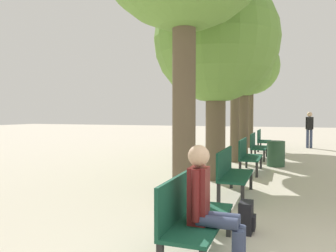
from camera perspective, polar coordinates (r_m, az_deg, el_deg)
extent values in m
cube|color=#144733|center=(3.92, 5.59, -16.06)|extent=(0.51, 1.52, 0.04)
cube|color=#144733|center=(3.90, 2.17, -12.00)|extent=(0.04, 1.52, 0.50)
cube|color=black|center=(4.61, 10.53, -16.09)|extent=(0.06, 0.06, 0.39)
cube|color=black|center=(4.69, 5.24, -15.73)|extent=(0.06, 0.06, 0.39)
cube|color=#144733|center=(6.66, 11.82, -8.50)|extent=(0.51, 1.52, 0.04)
cube|color=#144733|center=(6.65, 9.81, -6.15)|extent=(0.04, 1.52, 0.50)
cube|color=black|center=(5.98, 12.85, -11.83)|extent=(0.06, 0.06, 0.39)
cube|color=black|center=(7.37, 14.25, -9.19)|extent=(0.06, 0.06, 0.39)
cube|color=black|center=(6.05, 8.80, -11.65)|extent=(0.06, 0.06, 0.39)
cube|color=black|center=(7.42, 10.97, -9.09)|extent=(0.06, 0.06, 0.39)
cube|color=#144733|center=(9.48, 14.30, -5.35)|extent=(0.51, 1.52, 0.04)
cube|color=#144733|center=(9.47, 12.89, -3.71)|extent=(0.04, 1.52, 0.50)
cube|color=black|center=(8.79, 15.20, -7.37)|extent=(0.06, 0.06, 0.39)
cube|color=black|center=(10.19, 15.87, -6.07)|extent=(0.06, 0.06, 0.39)
cube|color=black|center=(8.83, 12.45, -7.30)|extent=(0.06, 0.06, 0.39)
cube|color=black|center=(10.23, 13.51, -6.02)|extent=(0.06, 0.06, 0.39)
cube|color=#144733|center=(12.32, 15.63, -3.65)|extent=(0.51, 1.52, 0.04)
cube|color=#144733|center=(12.32, 14.54, -2.39)|extent=(0.04, 1.52, 0.50)
cube|color=black|center=(11.62, 16.39, -5.07)|extent=(0.06, 0.06, 0.39)
cube|color=black|center=(13.04, 16.78, -4.30)|extent=(0.06, 0.06, 0.39)
cube|color=black|center=(11.66, 14.31, -5.03)|extent=(0.06, 0.06, 0.39)
cube|color=black|center=(13.07, 14.93, -4.27)|extent=(0.06, 0.06, 0.39)
cube|color=#144733|center=(15.18, 16.45, -2.59)|extent=(0.51, 1.52, 0.04)
cube|color=#144733|center=(15.18, 15.57, -1.56)|extent=(0.04, 1.52, 0.50)
cube|color=black|center=(14.48, 17.10, -3.68)|extent=(0.06, 0.06, 0.39)
cube|color=black|center=(15.90, 17.36, -3.17)|extent=(0.06, 0.06, 0.39)
cube|color=black|center=(14.50, 15.44, -3.65)|extent=(0.06, 0.06, 0.39)
cube|color=black|center=(15.92, 15.85, -3.15)|extent=(0.06, 0.06, 0.39)
cylinder|color=brown|center=(5.62, 2.79, 4.73)|extent=(0.40, 0.40, 3.78)
cylinder|color=brown|center=(8.19, 8.27, -0.21)|extent=(0.49, 0.49, 2.61)
sphere|color=olive|center=(8.38, 8.35, 14.61)|extent=(3.06, 3.06, 3.06)
cylinder|color=brown|center=(11.31, 11.55, 2.43)|extent=(0.30, 0.30, 3.41)
sphere|color=olive|center=(11.59, 11.64, 14.89)|extent=(2.90, 2.90, 2.90)
cylinder|color=brown|center=(13.50, 12.92, 1.16)|extent=(0.42, 0.42, 2.84)
sphere|color=olive|center=(13.62, 12.99, 9.76)|extent=(2.24, 2.24, 2.24)
cylinder|color=brown|center=(16.29, 14.14, 1.90)|extent=(0.29, 0.29, 3.18)
sphere|color=olive|center=(16.45, 14.21, 10.07)|extent=(2.72, 2.72, 2.72)
cylinder|color=#384260|center=(3.61, 8.52, -16.24)|extent=(0.44, 0.13, 0.13)
cylinder|color=#384260|center=(3.68, 12.07, -20.58)|extent=(0.13, 0.13, 0.43)
cylinder|color=#384260|center=(3.76, 9.01, -15.51)|extent=(0.44, 0.13, 0.13)
cylinder|color=#384260|center=(3.82, 12.41, -19.70)|extent=(0.13, 0.13, 0.43)
cube|color=maroon|center=(3.67, 5.35, -11.95)|extent=(0.20, 0.24, 0.62)
cylinder|color=maroon|center=(3.54, 4.81, -11.96)|extent=(0.09, 0.09, 0.56)
cylinder|color=maroon|center=(3.78, 5.87, -11.03)|extent=(0.09, 0.09, 0.56)
sphere|color=tan|center=(3.58, 5.38, -5.19)|extent=(0.24, 0.24, 0.24)
cube|color=black|center=(4.79, 13.42, -15.17)|extent=(0.18, 0.31, 0.43)
cube|color=black|center=(4.80, 14.75, -15.95)|extent=(0.04, 0.21, 0.19)
cylinder|color=#384260|center=(17.06, 23.13, -2.08)|extent=(0.13, 0.13, 0.87)
cylinder|color=#384260|center=(17.07, 23.64, -2.09)|extent=(0.13, 0.13, 0.87)
cube|color=black|center=(17.03, 23.42, 0.42)|extent=(0.27, 0.24, 0.62)
cylinder|color=black|center=(17.02, 22.99, 0.47)|extent=(0.09, 0.09, 0.59)
cylinder|color=black|center=(17.04, 23.86, 0.46)|extent=(0.09, 0.09, 0.59)
sphere|color=tan|center=(17.03, 23.44, 1.87)|extent=(0.24, 0.24, 0.24)
cylinder|color=#2D5138|center=(10.78, 18.28, -4.59)|extent=(0.54, 0.54, 0.79)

